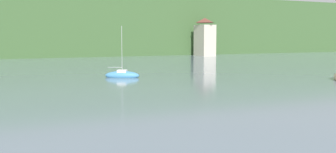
# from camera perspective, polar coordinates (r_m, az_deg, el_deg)

# --- Properties ---
(wooded_hillside) EXTENTS (352.00, 70.62, 37.58)m
(wooded_hillside) POSITION_cam_1_polar(r_m,az_deg,el_deg) (137.12, -23.06, 6.09)
(wooded_hillside) COLOR #38562D
(wooded_hillside) RESTS_ON ground_plane
(shore_building_westcentral) EXTENTS (3.90, 5.87, 10.08)m
(shore_building_westcentral) POSITION_cam_1_polar(r_m,az_deg,el_deg) (105.88, 5.36, 5.67)
(shore_building_westcentral) COLOR #BCB29E
(shore_building_westcentral) RESTS_ON ground_plane
(sailboat_far_0) EXTENTS (4.38, 3.44, 6.69)m
(sailboat_far_0) POSITION_cam_1_polar(r_m,az_deg,el_deg) (49.02, -6.68, 0.20)
(sailboat_far_0) COLOR teal
(sailboat_far_0) RESTS_ON ground_plane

